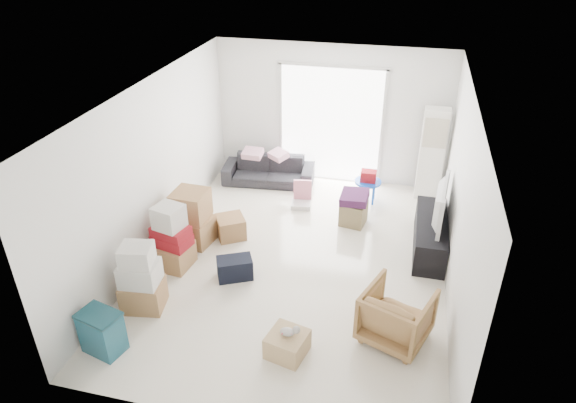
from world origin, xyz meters
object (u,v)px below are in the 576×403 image
at_px(ac_tower, 432,154).
at_px(television, 433,217).
at_px(tv_console, 430,235).
at_px(wood_crate, 287,344).
at_px(sofa, 269,166).
at_px(ottoman, 353,213).
at_px(storage_bins, 102,332).
at_px(kids_table, 368,180).
at_px(armchair, 397,313).

height_order(ac_tower, television, ac_tower).
bearing_deg(tv_console, ac_tower, 91.58).
distance_m(tv_console, wood_crate, 3.21).
distance_m(ac_tower, sofa, 3.13).
bearing_deg(sofa, ottoman, -37.71).
relative_size(storage_bins, ottoman, 1.41).
bearing_deg(storage_bins, ac_tower, 52.45).
xyz_separation_m(tv_console, sofa, (-3.13, 1.66, 0.08)).
distance_m(storage_bins, kids_table, 5.33).
xyz_separation_m(ac_tower, wood_crate, (-1.64, -4.54, -0.73)).
distance_m(storage_bins, ottoman, 4.53).
height_order(armchair, kids_table, armchair).
bearing_deg(storage_bins, television, 39.35).
relative_size(ac_tower, armchair, 2.18).
bearing_deg(kids_table, armchair, -78.44).
xyz_separation_m(television, ottoman, (-1.29, 0.50, -0.40)).
xyz_separation_m(television, armchair, (-0.42, -2.14, -0.20)).
bearing_deg(ac_tower, wood_crate, -109.82).
height_order(ac_tower, wood_crate, ac_tower).
height_order(television, ottoman, television).
bearing_deg(wood_crate, sofa, 108.26).
height_order(television, storage_bins, television).
xyz_separation_m(television, storage_bins, (-3.90, -3.20, -0.32)).
distance_m(armchair, ottoman, 2.78).
height_order(ottoman, kids_table, kids_table).
height_order(tv_console, wood_crate, tv_console).
height_order(tv_console, storage_bins, storage_bins).
bearing_deg(ac_tower, ottoman, -133.26).
distance_m(tv_console, kids_table, 1.78).
height_order(storage_bins, ottoman, storage_bins).
height_order(ac_tower, armchair, ac_tower).
height_order(sofa, wood_crate, sofa).
xyz_separation_m(tv_console, ottoman, (-1.29, 0.50, -0.06)).
bearing_deg(tv_console, ottoman, 158.85).
height_order(ottoman, wood_crate, ottoman).
bearing_deg(armchair, tv_console, -80.25).
distance_m(armchair, wood_crate, 1.41).
height_order(tv_console, kids_table, kids_table).
bearing_deg(storage_bins, sofa, 81.02).
height_order(tv_console, ottoman, tv_console).
bearing_deg(television, tv_console, 0.00).
bearing_deg(television, storage_bins, 134.83).
xyz_separation_m(sofa, kids_table, (2.00, -0.31, 0.09)).
distance_m(television, armchair, 2.19).
bearing_deg(kids_table, ottoman, -99.86).
distance_m(sofa, kids_table, 2.02).
xyz_separation_m(tv_console, television, (0.00, 0.00, 0.34)).
relative_size(sofa, ottoman, 4.36).
xyz_separation_m(sofa, wood_crate, (1.45, -4.39, -0.20)).
xyz_separation_m(tv_console, wood_crate, (-1.69, -2.73, -0.12)).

